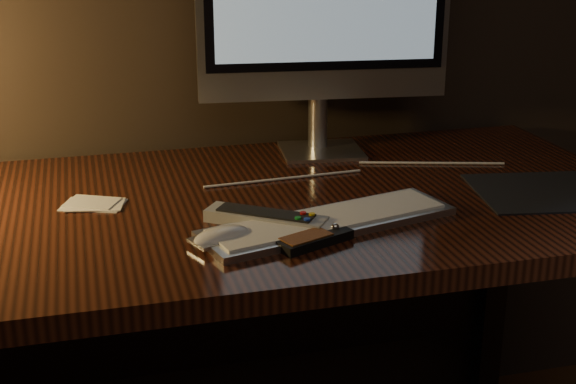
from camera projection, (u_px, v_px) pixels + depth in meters
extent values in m
cube|color=#3E190E|center=(230.00, 212.00, 1.49)|extent=(1.60, 0.75, 0.04)
cube|color=black|center=(492.00, 278.00, 2.09)|extent=(0.06, 0.06, 0.71)
cube|color=black|center=(205.00, 271.00, 1.89)|extent=(1.48, 0.02, 0.51)
cube|color=silver|center=(321.00, 151.00, 1.79)|extent=(0.19, 0.18, 0.01)
cylinder|color=silver|center=(318.00, 120.00, 1.79)|extent=(0.05, 0.05, 0.12)
cube|color=silver|center=(329.00, 221.00, 1.37)|extent=(0.47, 0.23, 0.02)
cube|color=black|center=(551.00, 191.00, 1.53)|extent=(0.32, 0.27, 0.00)
ellipsoid|color=white|center=(221.00, 238.00, 1.29)|extent=(0.11, 0.09, 0.02)
cube|color=black|center=(314.00, 239.00, 1.29)|extent=(0.14, 0.09, 0.02)
cube|color=brown|center=(314.00, 234.00, 1.29)|extent=(0.09, 0.07, 0.00)
sphere|color=silver|center=(314.00, 234.00, 1.29)|extent=(0.01, 0.01, 0.01)
cube|color=#95989A|center=(266.00, 219.00, 1.37)|extent=(0.20, 0.17, 0.02)
cube|color=black|center=(266.00, 213.00, 1.37)|extent=(0.16, 0.13, 0.00)
cylinder|color=red|center=(266.00, 211.00, 1.37)|extent=(0.01, 0.01, 0.00)
cylinder|color=#0C8C19|center=(266.00, 211.00, 1.37)|extent=(0.01, 0.01, 0.00)
cylinder|color=gold|center=(266.00, 211.00, 1.37)|extent=(0.01, 0.01, 0.00)
cylinder|color=#1433BF|center=(266.00, 211.00, 1.37)|extent=(0.01, 0.01, 0.00)
cube|color=white|center=(93.00, 204.00, 1.46)|extent=(0.13, 0.11, 0.01)
cylinder|color=white|center=(362.00, 172.00, 1.64)|extent=(0.63, 0.10, 0.01)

